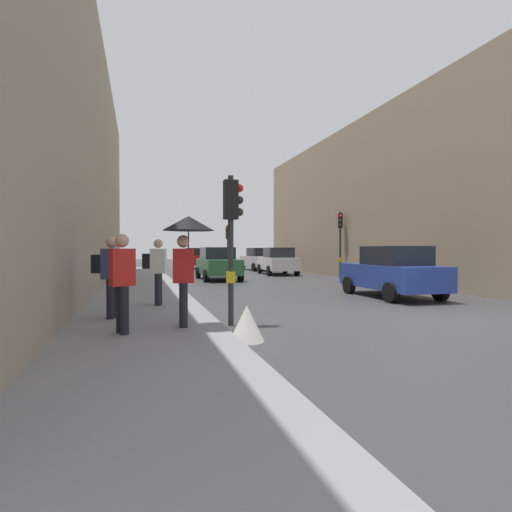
{
  "coord_description": "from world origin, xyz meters",
  "views": [
    {
      "loc": [
        -6.57,
        -8.38,
        1.66
      ],
      "look_at": [
        -0.98,
        10.66,
        1.32
      ],
      "focal_mm": 28.16,
      "sensor_mm": 36.0,
      "label": 1
    }
  ],
  "objects_px": {
    "traffic_light_mid_street": "(340,232)",
    "traffic_light_near_left": "(232,222)",
    "car_green_estate": "(218,264)",
    "pedestrian_with_umbrella": "(187,240)",
    "pedestrian_with_grey_backpack": "(110,272)",
    "car_blue_van": "(392,272)",
    "pedestrian_with_black_backpack": "(157,268)",
    "car_white_compact": "(278,261)",
    "car_silver_hatchback": "(259,259)",
    "car_red_sedan": "(195,258)",
    "pedestrian_in_red_jacket": "(122,279)",
    "warning_sign_triangle": "(247,323)",
    "traffic_light_far_median": "(228,240)"
  },
  "relations": [
    {
      "from": "traffic_light_near_left",
      "to": "car_green_estate",
      "type": "xyz_separation_m",
      "value": [
        2.2,
        12.96,
        -1.36
      ]
    },
    {
      "from": "car_blue_van",
      "to": "pedestrian_with_umbrella",
      "type": "distance_m",
      "value": 8.62
    },
    {
      "from": "car_silver_hatchback",
      "to": "pedestrian_in_red_jacket",
      "type": "distance_m",
      "value": 24.53
    },
    {
      "from": "pedestrian_with_black_backpack",
      "to": "car_blue_van",
      "type": "bearing_deg",
      "value": 6.3
    },
    {
      "from": "car_white_compact",
      "to": "pedestrian_with_black_backpack",
      "type": "relative_size",
      "value": 2.44
    },
    {
      "from": "car_white_compact",
      "to": "car_blue_van",
      "type": "distance_m",
      "value": 12.8
    },
    {
      "from": "traffic_light_mid_street",
      "to": "car_blue_van",
      "type": "bearing_deg",
      "value": -107.44
    },
    {
      "from": "pedestrian_with_grey_backpack",
      "to": "warning_sign_triangle",
      "type": "bearing_deg",
      "value": -42.6
    },
    {
      "from": "traffic_light_far_median",
      "to": "car_red_sedan",
      "type": "bearing_deg",
      "value": 97.94
    },
    {
      "from": "car_blue_van",
      "to": "car_red_sedan",
      "type": "height_order",
      "value": "same"
    },
    {
      "from": "traffic_light_near_left",
      "to": "car_silver_hatchback",
      "type": "xyz_separation_m",
      "value": [
        7.17,
        21.66,
        -1.36
      ]
    },
    {
      "from": "car_white_compact",
      "to": "pedestrian_in_red_jacket",
      "type": "bearing_deg",
      "value": -117.6
    },
    {
      "from": "car_green_estate",
      "to": "pedestrian_with_grey_backpack",
      "type": "xyz_separation_m",
      "value": [
        -4.75,
        -12.22,
        0.29
      ]
    },
    {
      "from": "car_red_sedan",
      "to": "pedestrian_with_black_backpack",
      "type": "xyz_separation_m",
      "value": [
        -4.26,
        -23.59,
        0.29
      ]
    },
    {
      "from": "traffic_light_near_left",
      "to": "car_blue_van",
      "type": "height_order",
      "value": "traffic_light_near_left"
    },
    {
      "from": "car_red_sedan",
      "to": "traffic_light_far_median",
      "type": "bearing_deg",
      "value": -82.06
    },
    {
      "from": "car_red_sedan",
      "to": "pedestrian_in_red_jacket",
      "type": "distance_m",
      "value": 27.64
    },
    {
      "from": "pedestrian_with_umbrella",
      "to": "warning_sign_triangle",
      "type": "distance_m",
      "value": 1.99
    },
    {
      "from": "pedestrian_with_grey_backpack",
      "to": "car_silver_hatchback",
      "type": "bearing_deg",
      "value": 65.09
    },
    {
      "from": "car_white_compact",
      "to": "pedestrian_with_umbrella",
      "type": "xyz_separation_m",
      "value": [
        -7.85,
        -16.92,
        0.96
      ]
    },
    {
      "from": "traffic_light_far_median",
      "to": "car_green_estate",
      "type": "distance_m",
      "value": 5.67
    },
    {
      "from": "car_green_estate",
      "to": "pedestrian_with_grey_backpack",
      "type": "height_order",
      "value": "pedestrian_with_grey_backpack"
    },
    {
      "from": "pedestrian_with_umbrella",
      "to": "warning_sign_triangle",
      "type": "bearing_deg",
      "value": -41.76
    },
    {
      "from": "pedestrian_with_umbrella",
      "to": "pedestrian_with_grey_backpack",
      "type": "height_order",
      "value": "pedestrian_with_umbrella"
    },
    {
      "from": "car_blue_van",
      "to": "pedestrian_with_grey_backpack",
      "type": "relative_size",
      "value": 2.4
    },
    {
      "from": "car_blue_van",
      "to": "car_white_compact",
      "type": "bearing_deg",
      "value": 88.48
    },
    {
      "from": "traffic_light_far_median",
      "to": "traffic_light_near_left",
      "type": "relative_size",
      "value": 1.02
    },
    {
      "from": "car_blue_van",
      "to": "pedestrian_in_red_jacket",
      "type": "bearing_deg",
      "value": -152.78
    },
    {
      "from": "pedestrian_with_umbrella",
      "to": "pedestrian_in_red_jacket",
      "type": "bearing_deg",
      "value": -163.75
    },
    {
      "from": "traffic_light_mid_street",
      "to": "car_red_sedan",
      "type": "relative_size",
      "value": 0.91
    },
    {
      "from": "traffic_light_mid_street",
      "to": "traffic_light_near_left",
      "type": "bearing_deg",
      "value": -126.76
    },
    {
      "from": "traffic_light_far_median",
      "to": "pedestrian_in_red_jacket",
      "type": "distance_m",
      "value": 20.17
    },
    {
      "from": "pedestrian_with_grey_backpack",
      "to": "traffic_light_near_left",
      "type": "bearing_deg",
      "value": -16.28
    },
    {
      "from": "traffic_light_far_median",
      "to": "car_silver_hatchback",
      "type": "bearing_deg",
      "value": 46.72
    },
    {
      "from": "traffic_light_mid_street",
      "to": "pedestrian_in_red_jacket",
      "type": "relative_size",
      "value": 2.16
    },
    {
      "from": "pedestrian_with_black_backpack",
      "to": "car_white_compact",
      "type": "bearing_deg",
      "value": 58.81
    },
    {
      "from": "traffic_light_mid_street",
      "to": "car_green_estate",
      "type": "relative_size",
      "value": 0.91
    },
    {
      "from": "car_white_compact",
      "to": "car_blue_van",
      "type": "relative_size",
      "value": 1.02
    },
    {
      "from": "pedestrian_with_umbrella",
      "to": "warning_sign_triangle",
      "type": "relative_size",
      "value": 3.29
    },
    {
      "from": "pedestrian_with_black_backpack",
      "to": "pedestrian_with_umbrella",
      "type": "bearing_deg",
      "value": -82.41
    },
    {
      "from": "traffic_light_mid_street",
      "to": "car_silver_hatchback",
      "type": "relative_size",
      "value": 0.89
    },
    {
      "from": "car_blue_van",
      "to": "pedestrian_with_grey_backpack",
      "type": "xyz_separation_m",
      "value": [
        -9.01,
        -2.72,
        0.29
      ]
    },
    {
      "from": "car_white_compact",
      "to": "car_green_estate",
      "type": "bearing_deg",
      "value": -144.32
    },
    {
      "from": "pedestrian_with_umbrella",
      "to": "traffic_light_near_left",
      "type": "bearing_deg",
      "value": 32.3
    },
    {
      "from": "pedestrian_with_grey_backpack",
      "to": "pedestrian_with_umbrella",
      "type": "bearing_deg",
      "value": -43.12
    },
    {
      "from": "car_red_sedan",
      "to": "traffic_light_mid_street",
      "type": "bearing_deg",
      "value": -64.73
    },
    {
      "from": "traffic_light_mid_street",
      "to": "pedestrian_with_black_backpack",
      "type": "relative_size",
      "value": 2.16
    },
    {
      "from": "car_silver_hatchback",
      "to": "car_blue_van",
      "type": "distance_m",
      "value": 18.21
    },
    {
      "from": "traffic_light_mid_street",
      "to": "pedestrian_with_black_backpack",
      "type": "bearing_deg",
      "value": -137.56
    },
    {
      "from": "car_green_estate",
      "to": "pedestrian_with_umbrella",
      "type": "distance_m",
      "value": 14.03
    }
  ]
}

